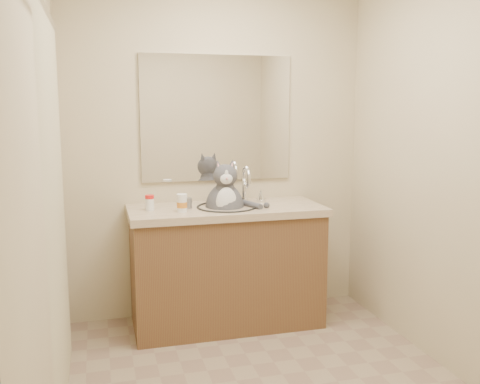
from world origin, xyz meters
name	(u,v)px	position (x,y,z in m)	size (l,w,h in m)	color
room	(270,173)	(0.00, 0.00, 1.20)	(2.22, 2.52, 2.42)	gray
vanity	(226,263)	(0.00, 0.96, 0.44)	(1.34, 0.59, 1.12)	brown
mirror	(217,118)	(0.00, 1.24, 1.45)	(1.10, 0.02, 0.90)	white
shower_curtain	(56,212)	(-1.05, 0.10, 1.03)	(0.02, 1.30, 1.93)	beige
cat	(225,205)	(-0.01, 0.96, 0.86)	(0.38, 0.34, 0.54)	#4E4E53
pill_bottle_redcap	(150,203)	(-0.52, 0.97, 0.90)	(0.07, 0.07, 0.10)	white
pill_bottle_orange	(182,203)	(-0.32, 0.86, 0.91)	(0.09, 0.09, 0.12)	white
grey_canister	(189,203)	(-0.26, 0.97, 0.89)	(0.05, 0.05, 0.07)	gray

